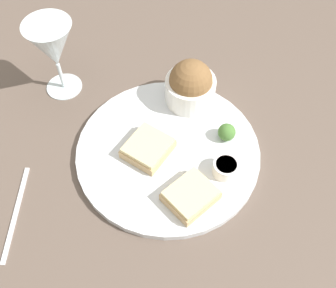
# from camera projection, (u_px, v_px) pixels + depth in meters

# --- Properties ---
(ground_plane) EXTENTS (4.00, 4.00, 0.00)m
(ground_plane) POSITION_uv_depth(u_px,v_px,m) (168.00, 154.00, 0.79)
(ground_plane) COLOR brown
(dinner_plate) EXTENTS (0.34, 0.34, 0.01)m
(dinner_plate) POSITION_uv_depth(u_px,v_px,m) (168.00, 152.00, 0.79)
(dinner_plate) COLOR silver
(dinner_plate) RESTS_ON ground_plane
(salad_bowl) EXTENTS (0.10, 0.10, 0.10)m
(salad_bowl) POSITION_uv_depth(u_px,v_px,m) (191.00, 85.00, 0.82)
(salad_bowl) COLOR white
(salad_bowl) RESTS_ON dinner_plate
(sauce_ramekin) EXTENTS (0.05, 0.05, 0.03)m
(sauce_ramekin) POSITION_uv_depth(u_px,v_px,m) (226.00, 167.00, 0.75)
(sauce_ramekin) COLOR white
(sauce_ramekin) RESTS_ON dinner_plate
(cheese_toast_near) EXTENTS (0.09, 0.09, 0.03)m
(cheese_toast_near) POSITION_uv_depth(u_px,v_px,m) (148.00, 148.00, 0.77)
(cheese_toast_near) COLOR tan
(cheese_toast_near) RESTS_ON dinner_plate
(cheese_toast_far) EXTENTS (0.10, 0.10, 0.03)m
(cheese_toast_far) POSITION_uv_depth(u_px,v_px,m) (191.00, 195.00, 0.72)
(cheese_toast_far) COLOR tan
(cheese_toast_far) RESTS_ON dinner_plate
(wine_glass) EXTENTS (0.09, 0.09, 0.16)m
(wine_glass) POSITION_uv_depth(u_px,v_px,m) (53.00, 47.00, 0.80)
(wine_glass) COLOR silver
(wine_glass) RESTS_ON ground_plane
(garnish) EXTENTS (0.03, 0.03, 0.03)m
(garnish) POSITION_uv_depth(u_px,v_px,m) (227.00, 132.00, 0.79)
(garnish) COLOR #477533
(garnish) RESTS_ON dinner_plate
(fork) EXTENTS (0.17, 0.08, 0.01)m
(fork) POSITION_uv_depth(u_px,v_px,m) (16.00, 213.00, 0.72)
(fork) COLOR silver
(fork) RESTS_ON ground_plane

